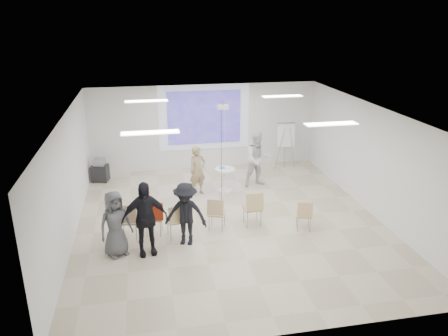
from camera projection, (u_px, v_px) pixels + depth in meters
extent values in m
cube|color=beige|center=(230.00, 223.00, 11.81)|extent=(8.00, 9.00, 0.10)
cube|color=white|center=(230.00, 110.00, 10.77)|extent=(8.00, 9.00, 0.10)
cube|color=silver|center=(204.00, 127.00, 15.49)|extent=(8.00, 0.10, 3.00)
cube|color=silver|center=(66.00, 180.00, 10.57)|extent=(0.10, 9.00, 3.00)
cube|color=silver|center=(374.00, 160.00, 12.00)|extent=(0.10, 9.00, 3.00)
cube|color=silver|center=(204.00, 117.00, 15.32)|extent=(3.20, 0.01, 2.30)
cube|color=#3C33AF|center=(204.00, 118.00, 15.30)|extent=(2.60, 0.01, 1.90)
cylinder|color=white|center=(225.00, 190.00, 13.77)|extent=(0.54, 0.54, 0.05)
cylinder|color=white|center=(225.00, 180.00, 13.65)|extent=(0.15, 0.15, 0.68)
cylinder|color=white|center=(225.00, 169.00, 13.53)|extent=(0.74, 0.74, 0.04)
cube|color=silver|center=(227.00, 169.00, 13.49)|extent=(0.21, 0.15, 0.01)
cube|color=teal|center=(222.00, 168.00, 13.58)|extent=(0.19, 0.23, 0.02)
imported|color=tan|center=(197.00, 167.00, 13.27)|extent=(0.76, 0.66, 1.75)
imported|color=silver|center=(258.00, 156.00, 13.94)|extent=(1.05, 0.88, 1.99)
cube|color=silver|center=(202.00, 156.00, 13.44)|extent=(0.10, 0.14, 0.04)
cube|color=white|center=(251.00, 144.00, 14.02)|extent=(0.05, 0.12, 0.04)
cube|color=tan|center=(129.00, 220.00, 10.74)|extent=(0.52, 0.52, 0.04)
cube|color=tan|center=(127.00, 214.00, 10.44)|extent=(0.47, 0.16, 0.44)
cylinder|color=#919499|center=(121.00, 233.00, 10.64)|extent=(0.03, 0.03, 0.48)
cylinder|color=gray|center=(136.00, 233.00, 10.65)|extent=(0.03, 0.03, 0.48)
cylinder|color=gray|center=(124.00, 226.00, 10.99)|extent=(0.03, 0.03, 0.48)
cylinder|color=gray|center=(138.00, 226.00, 11.00)|extent=(0.03, 0.03, 0.48)
cube|color=tan|center=(154.00, 218.00, 10.97)|extent=(0.48, 0.48, 0.04)
cube|color=tan|center=(152.00, 212.00, 10.70)|extent=(0.43, 0.15, 0.40)
cylinder|color=#919399|center=(147.00, 229.00, 10.88)|extent=(0.03, 0.03, 0.44)
cylinder|color=gray|center=(161.00, 229.00, 10.89)|extent=(0.03, 0.03, 0.44)
cylinder|color=gray|center=(149.00, 223.00, 11.20)|extent=(0.03, 0.03, 0.44)
cylinder|color=gray|center=(162.00, 223.00, 11.21)|extent=(0.03, 0.03, 0.44)
cube|color=tan|center=(176.00, 220.00, 10.82)|extent=(0.48, 0.48, 0.04)
cube|color=tan|center=(177.00, 214.00, 10.56)|extent=(0.43, 0.15, 0.40)
cylinder|color=gray|center=(171.00, 233.00, 10.70)|extent=(0.03, 0.03, 0.45)
cylinder|color=gray|center=(184.00, 231.00, 10.80)|extent=(0.03, 0.03, 0.45)
cylinder|color=gray|center=(168.00, 227.00, 11.00)|extent=(0.03, 0.03, 0.45)
cylinder|color=gray|center=(181.00, 225.00, 11.11)|extent=(0.03, 0.03, 0.45)
cube|color=tan|center=(217.00, 213.00, 11.23)|extent=(0.54, 0.54, 0.04)
cube|color=tan|center=(215.00, 208.00, 10.96)|extent=(0.42, 0.23, 0.40)
cylinder|color=#94979C|center=(209.00, 224.00, 11.18)|extent=(0.03, 0.03, 0.44)
cylinder|color=#95979D|center=(222.00, 225.00, 11.12)|extent=(0.03, 0.03, 0.44)
cylinder|color=gray|center=(212.00, 218.00, 11.49)|extent=(0.03, 0.03, 0.44)
cylinder|color=gray|center=(224.00, 219.00, 11.44)|extent=(0.03, 0.03, 0.44)
cube|color=tan|center=(252.00, 208.00, 11.45)|extent=(0.47, 0.47, 0.04)
cube|color=tan|center=(255.00, 202.00, 11.16)|extent=(0.46, 0.11, 0.43)
cylinder|color=gray|center=(247.00, 220.00, 11.33)|extent=(0.02, 0.02, 0.47)
cylinder|color=gray|center=(261.00, 219.00, 11.40)|extent=(0.02, 0.02, 0.47)
cylinder|color=#92949A|center=(244.00, 214.00, 11.66)|extent=(0.02, 0.02, 0.47)
cylinder|color=#95979D|center=(257.00, 213.00, 11.74)|extent=(0.02, 0.02, 0.47)
cube|color=tan|center=(304.00, 215.00, 11.22)|extent=(0.47, 0.47, 0.04)
cube|color=tan|center=(305.00, 210.00, 10.97)|extent=(0.39, 0.17, 0.37)
cylinder|color=gray|center=(298.00, 225.00, 11.15)|extent=(0.02, 0.02, 0.40)
cylinder|color=gray|center=(310.00, 225.00, 11.14)|extent=(0.02, 0.02, 0.40)
cylinder|color=gray|center=(297.00, 219.00, 11.45)|extent=(0.02, 0.02, 0.40)
cylinder|color=gray|center=(309.00, 220.00, 11.43)|extent=(0.02, 0.02, 0.40)
cube|color=#9F2C13|center=(154.00, 212.00, 10.67)|extent=(0.47, 0.17, 0.43)
imported|color=black|center=(176.00, 219.00, 10.83)|extent=(0.37, 0.29, 0.03)
imported|color=black|center=(144.00, 213.00, 9.88)|extent=(1.28, 0.87, 2.05)
imported|color=black|center=(186.00, 210.00, 10.36)|extent=(1.30, 0.98, 1.79)
imported|color=#55555A|center=(115.00, 220.00, 9.89)|extent=(1.02, 0.90, 1.76)
cylinder|color=gray|center=(280.00, 148.00, 15.39)|extent=(0.28, 0.22, 1.57)
cylinder|color=#94979C|center=(292.00, 148.00, 15.43)|extent=(0.31, 0.16, 1.57)
cylinder|color=gray|center=(284.00, 146.00, 15.68)|extent=(0.06, 0.35, 1.57)
cube|color=white|center=(286.00, 134.00, 15.35)|extent=(0.64, 0.24, 0.88)
cube|color=gray|center=(286.00, 123.00, 15.25)|extent=(0.64, 0.12, 0.06)
cube|color=black|center=(100.00, 173.00, 14.51)|extent=(0.61, 0.53, 0.53)
cube|color=gray|center=(99.00, 162.00, 14.39)|extent=(0.43, 0.39, 0.23)
cylinder|color=black|center=(93.00, 182.00, 14.46)|extent=(0.08, 0.08, 0.06)
cylinder|color=black|center=(106.00, 182.00, 14.44)|extent=(0.08, 0.08, 0.06)
cylinder|color=black|center=(96.00, 178.00, 14.76)|extent=(0.08, 0.08, 0.06)
cylinder|color=black|center=(109.00, 179.00, 14.74)|extent=(0.08, 0.08, 0.06)
cube|color=white|center=(223.00, 107.00, 12.25)|extent=(0.30, 0.25, 0.10)
cylinder|color=gray|center=(223.00, 103.00, 12.21)|extent=(0.04, 0.04, 0.14)
cylinder|color=black|center=(221.00, 156.00, 12.64)|extent=(0.01, 0.01, 2.77)
cylinder|color=white|center=(225.00, 157.00, 12.64)|extent=(0.01, 0.01, 2.77)
cube|color=white|center=(146.00, 101.00, 12.29)|extent=(1.20, 0.30, 0.02)
cube|color=white|center=(282.00, 96.00, 13.00)|extent=(1.20, 0.30, 0.02)
cube|color=white|center=(150.00, 133.00, 9.05)|extent=(1.20, 0.30, 0.02)
cube|color=white|center=(331.00, 124.00, 9.76)|extent=(1.20, 0.30, 0.02)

